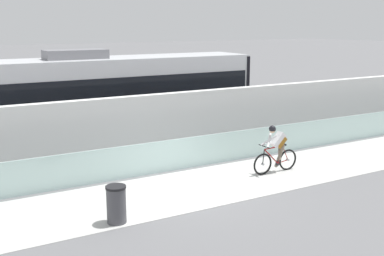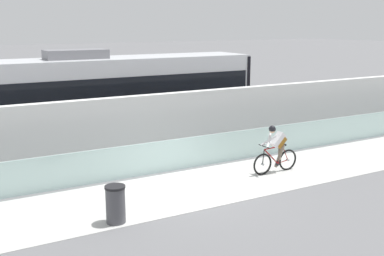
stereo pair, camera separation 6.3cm
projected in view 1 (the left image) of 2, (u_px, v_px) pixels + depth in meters
name	position (u px, v px, depth m)	size (l,w,h in m)	color
ground_plane	(193.00, 188.00, 14.15)	(200.00, 200.00, 0.00)	slate
bike_path_deck	(193.00, 188.00, 14.15)	(32.00, 3.20, 0.01)	beige
glass_parapet	(165.00, 156.00, 15.61)	(32.00, 0.05, 1.06)	silver
concrete_barrier_wall	(143.00, 127.00, 17.00)	(32.00, 0.36, 2.33)	silver
tram_rail_near	(119.00, 143.00, 19.37)	(32.00, 0.08, 0.01)	#595654
tram_rail_far	(107.00, 136.00, 20.59)	(32.00, 0.08, 0.01)	#595654
tram	(124.00, 95.00, 19.83)	(11.06, 2.54, 3.81)	silver
cyclist_on_bike	(276.00, 150.00, 15.48)	(1.77, 0.58, 1.61)	black
trash_bin	(116.00, 204.00, 11.61)	(0.51, 0.51, 0.96)	#47474C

